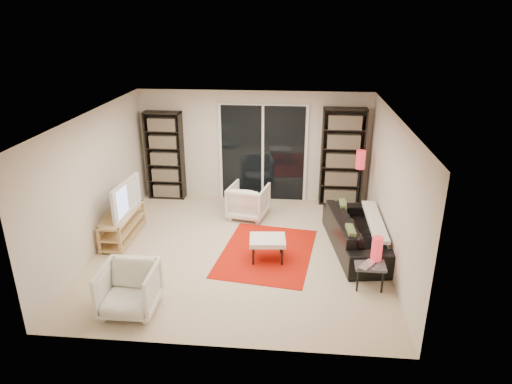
% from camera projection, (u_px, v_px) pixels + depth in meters
% --- Properties ---
extents(floor, '(5.00, 5.00, 0.00)m').
position_uv_depth(floor, '(240.00, 250.00, 8.06)').
color(floor, '#C6AF91').
rests_on(floor, ground).
extents(wall_back, '(5.00, 0.02, 2.40)m').
position_uv_depth(wall_back, '(254.00, 146.00, 9.93)').
color(wall_back, beige).
rests_on(wall_back, ground).
extents(wall_front, '(5.00, 0.02, 2.40)m').
position_uv_depth(wall_front, '(212.00, 263.00, 5.30)').
color(wall_front, beige).
rests_on(wall_front, ground).
extents(wall_left, '(0.02, 5.00, 2.40)m').
position_uv_depth(wall_left, '(95.00, 182.00, 7.83)').
color(wall_left, beige).
rests_on(wall_left, ground).
extents(wall_right, '(0.02, 5.00, 2.40)m').
position_uv_depth(wall_right, '(392.00, 192.00, 7.40)').
color(wall_right, beige).
rests_on(wall_right, ground).
extents(ceiling, '(5.00, 5.00, 0.02)m').
position_uv_depth(ceiling, '(238.00, 116.00, 7.17)').
color(ceiling, white).
rests_on(ceiling, wall_back).
extents(sliding_door, '(1.92, 0.08, 2.16)m').
position_uv_depth(sliding_door, '(263.00, 153.00, 9.93)').
color(sliding_door, white).
rests_on(sliding_door, ground).
extents(bookshelf_left, '(0.80, 0.30, 1.95)m').
position_uv_depth(bookshelf_left, '(165.00, 156.00, 10.02)').
color(bookshelf_left, black).
rests_on(bookshelf_left, ground).
extents(bookshelf_right, '(0.90, 0.30, 2.10)m').
position_uv_depth(bookshelf_right, '(342.00, 157.00, 9.67)').
color(bookshelf_right, black).
rests_on(bookshelf_right, ground).
extents(tv_stand, '(0.43, 1.34, 0.50)m').
position_uv_depth(tv_stand, '(123.00, 225.00, 8.41)').
color(tv_stand, tan).
rests_on(tv_stand, floor).
extents(tv, '(0.22, 1.09, 0.62)m').
position_uv_depth(tv, '(120.00, 197.00, 8.21)').
color(tv, black).
rests_on(tv, tv_stand).
extents(rug, '(1.79, 2.25, 0.01)m').
position_uv_depth(rug, '(267.00, 252.00, 7.97)').
color(rug, '#BC1407').
rests_on(rug, floor).
extents(sofa, '(1.14, 2.24, 0.62)m').
position_uv_depth(sofa, '(358.00, 233.00, 8.00)').
color(sofa, black).
rests_on(sofa, floor).
extents(armchair_back, '(0.87, 0.89, 0.69)m').
position_uv_depth(armchair_back, '(248.00, 201.00, 9.26)').
color(armchair_back, silver).
rests_on(armchair_back, floor).
extents(armchair_front, '(0.75, 0.78, 0.70)m').
position_uv_depth(armchair_front, '(129.00, 289.00, 6.31)').
color(armchair_front, silver).
rests_on(armchair_front, floor).
extents(ottoman, '(0.63, 0.54, 0.40)m').
position_uv_depth(ottoman, '(268.00, 241.00, 7.64)').
color(ottoman, silver).
rests_on(ottoman, floor).
extents(side_table, '(0.46, 0.46, 0.40)m').
position_uv_depth(side_table, '(369.00, 265.00, 6.90)').
color(side_table, '#424246').
rests_on(side_table, floor).
extents(laptop, '(0.38, 0.41, 0.03)m').
position_uv_depth(laptop, '(370.00, 266.00, 6.76)').
color(laptop, silver).
rests_on(laptop, side_table).
extents(table_lamp, '(0.17, 0.17, 0.38)m').
position_uv_depth(table_lamp, '(377.00, 249.00, 6.90)').
color(table_lamp, red).
rests_on(table_lamp, side_table).
extents(floor_lamp, '(0.21, 0.21, 1.38)m').
position_uv_depth(floor_lamp, '(360.00, 166.00, 9.10)').
color(floor_lamp, black).
rests_on(floor_lamp, floor).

